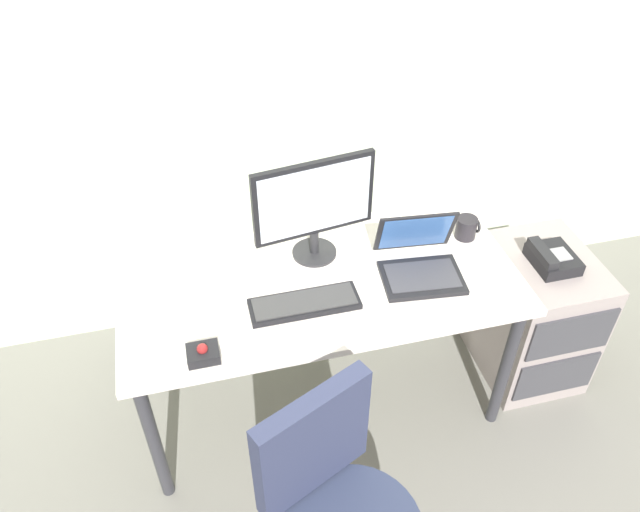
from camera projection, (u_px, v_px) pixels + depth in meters
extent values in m
plane|color=slate|center=(320.00, 394.00, 2.90)|extent=(8.00, 8.00, 0.00)
cube|color=beige|center=(276.00, 40.00, 2.52)|extent=(6.00, 0.10, 2.80)
cube|color=silver|center=(320.00, 282.00, 2.43)|extent=(1.55, 0.74, 0.03)
cylinder|color=#2D2D33|center=(154.00, 442.00, 2.31)|extent=(0.05, 0.05, 0.70)
cylinder|color=#2D2D33|center=(506.00, 368.00, 2.57)|extent=(0.05, 0.05, 0.70)
cylinder|color=#2D2D33|center=(147.00, 323.00, 2.76)|extent=(0.05, 0.05, 0.70)
cylinder|color=#2D2D33|center=(446.00, 270.00, 3.03)|extent=(0.05, 0.05, 0.70)
cube|color=gray|center=(532.00, 314.00, 2.85)|extent=(0.42, 0.52, 0.64)
cube|color=#38383D|center=(572.00, 335.00, 2.56)|extent=(0.38, 0.01, 0.22)
cube|color=#38383D|center=(556.00, 377.00, 2.73)|extent=(0.38, 0.01, 0.22)
cube|color=black|center=(553.00, 259.00, 2.60)|extent=(0.17, 0.20, 0.06)
cube|color=black|center=(543.00, 253.00, 2.56)|extent=(0.05, 0.18, 0.04)
cube|color=gray|center=(561.00, 254.00, 2.58)|extent=(0.07, 0.08, 0.01)
cube|color=#2E344F|center=(313.00, 443.00, 1.87)|extent=(0.39, 0.22, 0.42)
cylinder|color=#262628|center=(314.00, 252.00, 2.54)|extent=(0.18, 0.18, 0.01)
cylinder|color=#262628|center=(314.00, 242.00, 2.50)|extent=(0.04, 0.04, 0.10)
cube|color=black|center=(314.00, 199.00, 2.36)|extent=(0.49, 0.09, 0.32)
cube|color=silver|center=(315.00, 201.00, 2.35)|extent=(0.45, 0.07, 0.28)
cube|color=black|center=(304.00, 304.00, 2.30)|extent=(0.41, 0.14, 0.02)
cube|color=#353535|center=(304.00, 301.00, 2.29)|extent=(0.38, 0.12, 0.01)
cube|color=black|center=(422.00, 278.00, 2.41)|extent=(0.33, 0.25, 0.02)
cube|color=#38383D|center=(422.00, 275.00, 2.41)|extent=(0.29, 0.19, 0.00)
cube|color=black|center=(415.00, 232.00, 2.45)|extent=(0.32, 0.12, 0.21)
cube|color=#335999|center=(415.00, 233.00, 2.45)|extent=(0.28, 0.10, 0.18)
cube|color=black|center=(203.00, 354.00, 2.11)|extent=(0.11, 0.09, 0.04)
sphere|color=maroon|center=(202.00, 349.00, 2.09)|extent=(0.04, 0.04, 0.04)
cylinder|color=black|center=(466.00, 228.00, 2.59)|extent=(0.09, 0.09, 0.09)
torus|color=black|center=(477.00, 226.00, 2.60)|extent=(0.01, 0.06, 0.06)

